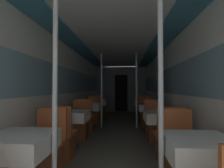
# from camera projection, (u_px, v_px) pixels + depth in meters

# --- Properties ---
(wall_left) EXTENTS (0.05, 10.04, 2.30)m
(wall_left) POSITION_uv_depth(u_px,v_px,m) (71.00, 89.00, 4.84)
(wall_left) COLOR silver
(wall_left) RESTS_ON ground_plane
(wall_right) EXTENTS (0.05, 10.04, 2.30)m
(wall_right) POSITION_uv_depth(u_px,v_px,m) (167.00, 89.00, 4.65)
(wall_right) COLOR silver
(wall_right) RESTS_ON ground_plane
(ceiling_panel) EXTENTS (2.60, 10.04, 0.07)m
(ceiling_panel) POSITION_uv_depth(u_px,v_px,m) (118.00, 47.00, 4.77)
(ceiling_panel) COLOR silver
(ceiling_panel) RESTS_ON wall_left
(bulkhead_far) EXTENTS (2.55, 0.09, 2.30)m
(bulkhead_far) POSITION_uv_depth(u_px,v_px,m) (121.00, 89.00, 8.95)
(bulkhead_far) COLOR slate
(bulkhead_far) RESTS_ON ground_plane
(dining_table_left_0) EXTENTS (0.64, 0.64, 0.74)m
(dining_table_left_0) POSITION_uv_depth(u_px,v_px,m) (20.00, 145.00, 1.81)
(dining_table_left_0) COLOR #4C4C51
(dining_table_left_0) RESTS_ON ground_plane
(chair_left_far_0) EXTENTS (0.44, 0.44, 0.92)m
(chair_left_far_0) POSITION_uv_depth(u_px,v_px,m) (46.00, 155.00, 2.41)
(chair_left_far_0) COLOR brown
(chair_left_far_0) RESTS_ON ground_plane
(support_pole_left_0) EXTENTS (0.05, 0.05, 2.30)m
(support_pole_left_0) POSITION_uv_depth(u_px,v_px,m) (55.00, 95.00, 1.80)
(support_pole_left_0) COLOR silver
(support_pole_left_0) RESTS_ON ground_plane
(dining_table_left_1) EXTENTS (0.64, 0.64, 0.74)m
(dining_table_left_1) POSITION_uv_depth(u_px,v_px,m) (72.00, 117.00, 3.61)
(dining_table_left_1) COLOR #4C4C51
(dining_table_left_1) RESTS_ON ground_plane
(chair_left_near_1) EXTENTS (0.44, 0.44, 0.92)m
(chair_left_near_1) POSITION_uv_depth(u_px,v_px,m) (62.00, 142.00, 3.00)
(chair_left_near_1) COLOR brown
(chair_left_near_1) RESTS_ON ground_plane
(chair_left_far_1) EXTENTS (0.44, 0.44, 0.92)m
(chair_left_far_1) POSITION_uv_depth(u_px,v_px,m) (80.00, 126.00, 4.21)
(chair_left_far_1) COLOR brown
(chair_left_far_1) RESTS_ON ground_plane
(dining_table_left_2) EXTENTS (0.64, 0.64, 0.74)m
(dining_table_left_2) POSITION_uv_depth(u_px,v_px,m) (90.00, 107.00, 5.41)
(dining_table_left_2) COLOR #4C4C51
(dining_table_left_2) RESTS_ON ground_plane
(chair_left_near_2) EXTENTS (0.44, 0.44, 0.92)m
(chair_left_near_2) POSITION_uv_depth(u_px,v_px,m) (85.00, 122.00, 4.79)
(chair_left_near_2) COLOR brown
(chair_left_near_2) RESTS_ON ground_plane
(chair_left_far_2) EXTENTS (0.44, 0.44, 0.92)m
(chair_left_far_2) POSITION_uv_depth(u_px,v_px,m) (93.00, 115.00, 6.01)
(chair_left_far_2) COLOR brown
(chair_left_far_2) RESTS_ON ground_plane
(support_pole_left_2) EXTENTS (0.05, 0.05, 2.30)m
(support_pole_left_2) POSITION_uv_depth(u_px,v_px,m) (102.00, 90.00, 5.39)
(support_pole_left_2) COLOR silver
(support_pole_left_2) RESTS_ON ground_plane
(dining_table_left_3) EXTENTS (0.64, 0.64, 0.74)m
(dining_table_left_3) POSITION_uv_depth(u_px,v_px,m) (99.00, 102.00, 7.21)
(dining_table_left_3) COLOR #4C4C51
(dining_table_left_3) RESTS_ON ground_plane
(chair_left_near_3) EXTENTS (0.44, 0.44, 0.92)m
(chair_left_near_3) POSITION_uv_depth(u_px,v_px,m) (96.00, 113.00, 6.59)
(chair_left_near_3) COLOR brown
(chair_left_near_3) RESTS_ON ground_plane
(chair_left_far_3) EXTENTS (0.44, 0.44, 0.92)m
(chair_left_far_3) POSITION_uv_depth(u_px,v_px,m) (101.00, 109.00, 7.80)
(chair_left_far_3) COLOR brown
(chair_left_far_3) RESTS_ON ground_plane
(dining_table_right_0) EXTENTS (0.64, 0.64, 0.74)m
(dining_table_right_0) POSITION_uv_depth(u_px,v_px,m) (200.00, 150.00, 1.68)
(dining_table_right_0) COLOR #4C4C51
(dining_table_right_0) RESTS_ON ground_plane
(chair_right_far_0) EXTENTS (0.44, 0.44, 0.92)m
(chair_right_far_0) POSITION_uv_depth(u_px,v_px,m) (180.00, 159.00, 2.28)
(chair_right_far_0) COLOR brown
(chair_right_far_0) RESTS_ON ground_plane
(support_pole_right_0) EXTENTS (0.05, 0.05, 2.30)m
(support_pole_right_0) POSITION_uv_depth(u_px,v_px,m) (161.00, 95.00, 1.72)
(support_pole_right_0) COLOR silver
(support_pole_right_0) RESTS_ON ground_plane
(dining_table_right_1) EXTENTS (0.64, 0.64, 0.74)m
(dining_table_right_1) POSITION_uv_depth(u_px,v_px,m) (161.00, 118.00, 3.48)
(dining_table_right_1) COLOR #4C4C51
(dining_table_right_1) RESTS_ON ground_plane
(chair_right_near_1) EXTENTS (0.44, 0.44, 0.92)m
(chair_right_near_1) POSITION_uv_depth(u_px,v_px,m) (169.00, 145.00, 2.86)
(chair_right_near_1) COLOR brown
(chair_right_near_1) RESTS_ON ground_plane
(chair_right_far_1) EXTENTS (0.44, 0.44, 0.92)m
(chair_right_far_1) POSITION_uv_depth(u_px,v_px,m) (156.00, 128.00, 4.08)
(chair_right_far_1) COLOR brown
(chair_right_far_1) RESTS_ON ground_plane
(dining_table_right_2) EXTENTS (0.64, 0.64, 0.74)m
(dining_table_right_2) POSITION_uv_depth(u_px,v_px,m) (149.00, 108.00, 5.28)
(dining_table_right_2) COLOR #4C4C51
(dining_table_right_2) RESTS_ON ground_plane
(chair_right_near_2) EXTENTS (0.44, 0.44, 0.92)m
(chair_right_near_2) POSITION_uv_depth(u_px,v_px,m) (152.00, 123.00, 4.66)
(chair_right_near_2) COLOR brown
(chair_right_near_2) RESTS_ON ground_plane
(chair_right_far_2) EXTENTS (0.44, 0.44, 0.92)m
(chair_right_far_2) POSITION_uv_depth(u_px,v_px,m) (146.00, 116.00, 5.87)
(chair_right_far_2) COLOR brown
(chair_right_far_2) RESTS_ON ground_plane
(support_pole_right_2) EXTENTS (0.05, 0.05, 2.30)m
(support_pole_right_2) POSITION_uv_depth(u_px,v_px,m) (136.00, 90.00, 5.31)
(support_pole_right_2) COLOR silver
(support_pole_right_2) RESTS_ON ground_plane
(dining_table_right_3) EXTENTS (0.64, 0.64, 0.74)m
(dining_table_right_3) POSITION_uv_depth(u_px,v_px,m) (143.00, 103.00, 7.07)
(dining_table_right_3) COLOR #4C4C51
(dining_table_right_3) RESTS_ON ground_plane
(chair_right_near_3) EXTENTS (0.44, 0.44, 0.92)m
(chair_right_near_3) POSITION_uv_depth(u_px,v_px,m) (144.00, 113.00, 6.46)
(chair_right_near_3) COLOR brown
(chair_right_near_3) RESTS_ON ground_plane
(chair_right_far_3) EXTENTS (0.44, 0.44, 0.92)m
(chair_right_far_3) POSITION_uv_depth(u_px,v_px,m) (141.00, 109.00, 7.67)
(chair_right_far_3) COLOR brown
(chair_right_far_3) RESTS_ON ground_plane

